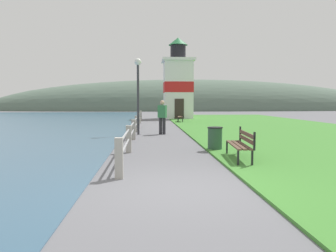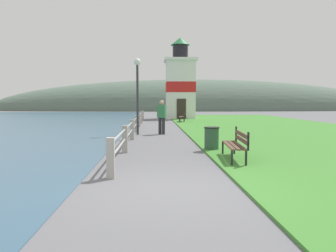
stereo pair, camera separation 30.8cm
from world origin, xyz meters
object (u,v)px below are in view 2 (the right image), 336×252
Objects in this scene: lighthouse at (180,85)px; trash_bin at (212,139)px; park_bench_midway at (183,116)px; lamp_post at (137,82)px; park_bench_near at (236,143)px; person_strolling at (162,116)px.

lighthouse reaches higher than trash_bin.
park_bench_midway is at bearing 88.47° from trash_bin.
lamp_post reaches higher than trash_bin.
park_bench_near is at bearing 96.69° from park_bench_midway.
person_strolling is (-2.03, -9.84, 0.44)m from park_bench_midway.
park_bench_near is at bearing -79.73° from trash_bin.
person_strolling reaches higher than park_bench_midway.
park_bench_midway is at bearing 71.74° from lamp_post.
lighthouse is 16.33m from lamp_post.
person_strolling is at bearing -70.92° from park_bench_near.
lamp_post is at bearing 119.70° from person_strolling.
park_bench_near is at bearing -142.04° from person_strolling.
lamp_post is at bearing 116.58° from trash_bin.
lighthouse is 2.04× the size of lamp_post.
trash_bin is at bearing -91.77° from lighthouse.
trash_bin is (-0.37, 2.03, -0.12)m from park_bench_near.
park_bench_midway is at bearing -92.41° from lighthouse.
park_bench_midway is (0.05, 17.73, -0.00)m from park_bench_near.
lighthouse is 4.50× the size of person_strolling.
person_strolling is at bearing 85.21° from park_bench_midway.
lighthouse is (0.30, 23.68, 2.90)m from park_bench_near.
trash_bin is at bearing -63.42° from lamp_post.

